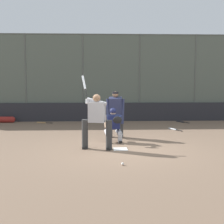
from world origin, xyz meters
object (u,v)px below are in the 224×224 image
(batter_at_plate, at_px, (97,119))
(equipment_bag_dugout_side, at_px, (2,120))
(catcher_behind_plate, at_px, (113,125))
(baseball_loose, at_px, (123,164))
(spare_bat_by_padding, at_px, (174,129))
(spare_bat_third_base_side, at_px, (181,122))
(spare_bat_near_backstop, at_px, (43,123))
(umpire_home, at_px, (115,113))

(batter_at_plate, distance_m, equipment_bag_dugout_side, 7.91)
(catcher_behind_plate, height_order, baseball_loose, catcher_behind_plate)
(baseball_loose, bearing_deg, spare_bat_by_padding, -115.46)
(catcher_behind_plate, relative_size, spare_bat_by_padding, 1.52)
(batter_at_plate, distance_m, catcher_behind_plate, 1.25)
(spare_bat_by_padding, relative_size, spare_bat_third_base_side, 0.95)
(spare_bat_near_backstop, xyz_separation_m, spare_bat_by_padding, (-5.96, 2.36, 0.00))
(catcher_behind_plate, relative_size, spare_bat_third_base_side, 1.45)
(spare_bat_near_backstop, relative_size, spare_bat_third_base_side, 1.00)
(umpire_home, xyz_separation_m, spare_bat_third_base_side, (-3.53, -4.03, -0.88))
(baseball_loose, bearing_deg, equipment_bag_dugout_side, -56.33)
(spare_bat_near_backstop, relative_size, spare_bat_by_padding, 1.05)
(batter_at_plate, height_order, spare_bat_third_base_side, batter_at_plate)
(umpire_home, bearing_deg, spare_bat_by_padding, -143.22)
(umpire_home, relative_size, baseball_loose, 23.03)
(catcher_behind_plate, relative_size, umpire_home, 0.69)
(spare_bat_by_padding, relative_size, baseball_loose, 10.40)
(catcher_behind_plate, bearing_deg, umpire_home, -103.78)
(spare_bat_near_backstop, distance_m, spare_bat_by_padding, 6.41)
(spare_bat_near_backstop, height_order, spare_bat_third_base_side, same)
(batter_at_plate, relative_size, umpire_home, 1.33)
(batter_at_plate, xyz_separation_m, spare_bat_by_padding, (-3.25, -3.58, -0.89))
(batter_at_plate, height_order, umpire_home, batter_at_plate)
(catcher_behind_plate, height_order, spare_bat_third_base_side, catcher_behind_plate)
(batter_at_plate, bearing_deg, catcher_behind_plate, -105.06)
(batter_at_plate, relative_size, spare_bat_by_padding, 2.94)
(baseball_loose, height_order, equipment_bag_dugout_side, equipment_bag_dugout_side)
(catcher_behind_plate, height_order, umpire_home, umpire_home)
(batter_at_plate, relative_size, catcher_behind_plate, 1.93)
(umpire_home, distance_m, equipment_bag_dugout_side, 6.99)
(spare_bat_by_padding, height_order, equipment_bag_dugout_side, equipment_bag_dugout_side)
(batter_at_plate, bearing_deg, umpire_home, -96.21)
(baseball_loose, bearing_deg, umpire_home, -90.34)
(batter_at_plate, distance_m, umpire_home, 2.07)
(batter_at_plate, xyz_separation_m, spare_bat_near_backstop, (2.71, -5.95, -0.89))
(batter_at_plate, distance_m, spare_bat_near_backstop, 6.59)
(umpire_home, height_order, spare_bat_near_backstop, umpire_home)
(batter_at_plate, xyz_separation_m, catcher_behind_plate, (-0.57, -1.07, -0.32))
(catcher_behind_plate, height_order, spare_bat_near_backstop, catcher_behind_plate)
(equipment_bag_dugout_side, bearing_deg, spare_bat_near_backstop, 171.05)
(catcher_behind_plate, relative_size, baseball_loose, 15.81)
(equipment_bag_dugout_side, bearing_deg, spare_bat_by_padding, 161.47)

